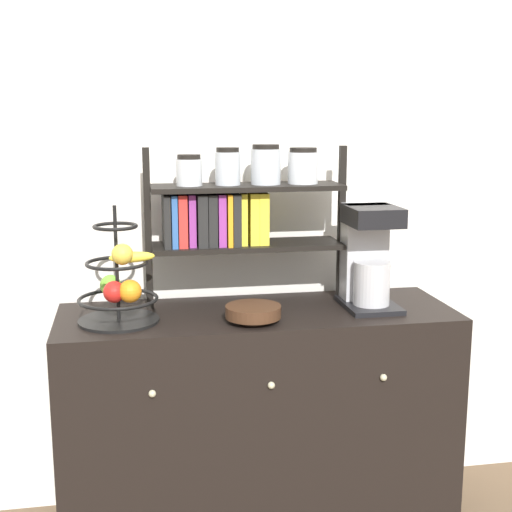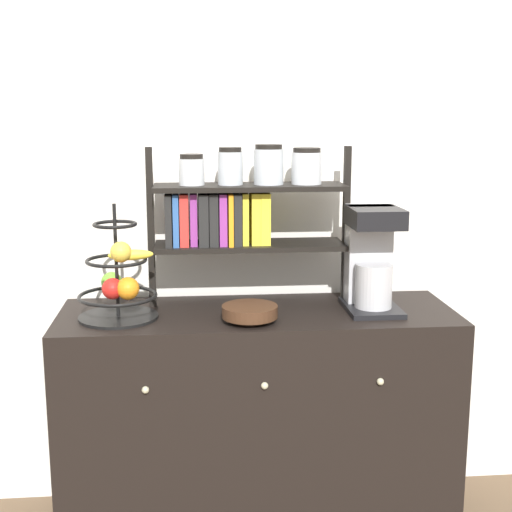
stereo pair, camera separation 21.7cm
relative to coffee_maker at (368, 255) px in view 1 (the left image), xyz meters
The scene contains 6 objects.
wall_back 0.57m from the coffee_maker, 145.84° to the left, with size 7.00×0.05×2.60m, color silver.
sideboard 0.72m from the coffee_maker, behind, with size 1.39×0.49×0.82m.
coffee_maker is the anchor object (origin of this frame).
fruit_stand 0.88m from the coffee_maker, behind, with size 0.27×0.27×0.39m.
wooden_bowl 0.49m from the coffee_maker, 163.47° to the right, with size 0.19×0.19×0.06m.
shelf_hutch 0.51m from the coffee_maker, 168.08° to the left, with size 0.73×0.20×0.58m.
Camera 1 is at (-0.44, -2.14, 1.51)m, focal length 50.00 mm.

